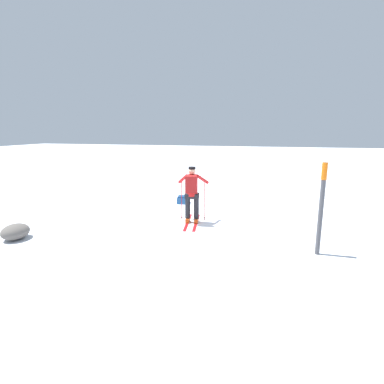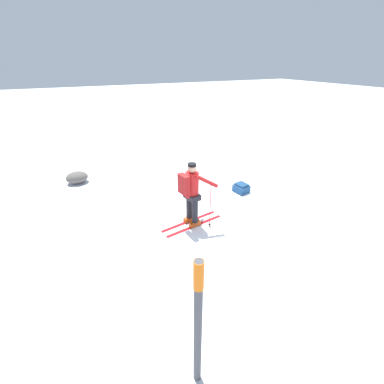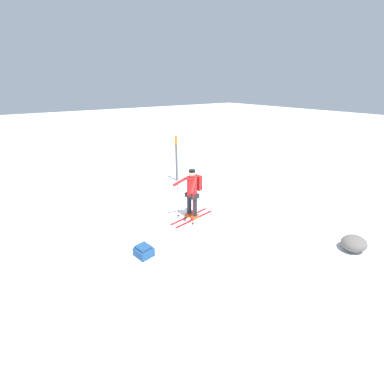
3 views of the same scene
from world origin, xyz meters
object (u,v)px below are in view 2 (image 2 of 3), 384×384
Objects in this scene: dropped_backpack at (241,188)px; rock_boulder at (77,177)px; skier at (191,191)px; trail_marker at (198,319)px.

rock_boulder reaches higher than dropped_backpack.
rock_boulder is at bearing 121.71° from skier.
skier is 0.83× the size of trail_marker.
skier is at bearing 65.45° from trail_marker.
trail_marker is (-3.69, -4.19, 1.05)m from dropped_backpack.
rock_boulder is at bearing 97.47° from trail_marker.
dropped_backpack is 0.69× the size of rock_boulder.
trail_marker reaches higher than dropped_backpack.
skier is 3.59m from trail_marker.
rock_boulder is (-4.64, 3.02, 0.06)m from dropped_backpack.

